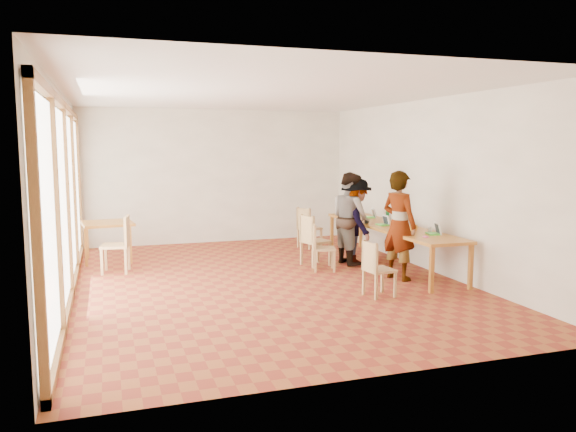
# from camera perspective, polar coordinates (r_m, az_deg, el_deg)

# --- Properties ---
(ground) EXTENTS (8.00, 8.00, 0.00)m
(ground) POSITION_cam_1_polar(r_m,az_deg,el_deg) (9.19, -2.38, -6.62)
(ground) COLOR brown
(ground) RESTS_ON ground
(wall_back) EXTENTS (6.00, 0.10, 3.00)m
(wall_back) POSITION_cam_1_polar(r_m,az_deg,el_deg) (12.84, -7.24, 4.01)
(wall_back) COLOR #F0E6CF
(wall_back) RESTS_ON ground
(wall_front) EXTENTS (6.00, 0.10, 3.00)m
(wall_front) POSITION_cam_1_polar(r_m,az_deg,el_deg) (5.23, 9.41, -0.46)
(wall_front) COLOR #F0E6CF
(wall_front) RESTS_ON ground
(wall_right) EXTENTS (0.10, 8.00, 3.00)m
(wall_right) POSITION_cam_1_polar(r_m,az_deg,el_deg) (10.17, 14.09, 3.06)
(wall_right) COLOR #F0E6CF
(wall_right) RESTS_ON ground
(window_wall) EXTENTS (0.10, 8.00, 3.00)m
(window_wall) POSITION_cam_1_polar(r_m,az_deg,el_deg) (8.65, -21.70, 2.09)
(window_wall) COLOR white
(window_wall) RESTS_ON ground
(ceiling) EXTENTS (6.00, 8.00, 0.04)m
(ceiling) POSITION_cam_1_polar(r_m,az_deg,el_deg) (8.97, -2.49, 12.48)
(ceiling) COLOR white
(ceiling) RESTS_ON wall_back
(communal_table) EXTENTS (0.80, 4.00, 0.75)m
(communal_table) POSITION_cam_1_polar(r_m,az_deg,el_deg) (10.39, 10.32, -1.18)
(communal_table) COLOR #A46B24
(communal_table) RESTS_ON ground
(side_table) EXTENTS (0.90, 0.90, 0.75)m
(side_table) POSITION_cam_1_polar(r_m,az_deg,el_deg) (11.19, -17.85, -1.00)
(side_table) COLOR #A46B24
(side_table) RESTS_ON ground
(chair_near) EXTENTS (0.42, 0.42, 0.43)m
(chair_near) POSITION_cam_1_polar(r_m,az_deg,el_deg) (8.24, 8.79, -4.74)
(chair_near) COLOR tan
(chair_near) RESTS_ON ground
(chair_mid) EXTENTS (0.54, 0.54, 0.50)m
(chair_mid) POSITION_cam_1_polar(r_m,az_deg,el_deg) (10.22, 2.38, -1.93)
(chair_mid) COLOR tan
(chair_mid) RESTS_ON ground
(chair_far) EXTENTS (0.47, 0.47, 0.44)m
(chair_far) POSITION_cam_1_polar(r_m,az_deg,el_deg) (9.86, 3.17, -2.69)
(chair_far) COLOR tan
(chair_far) RESTS_ON ground
(chair_empty) EXTENTS (0.54, 0.54, 0.47)m
(chair_empty) POSITION_cam_1_polar(r_m,az_deg,el_deg) (12.03, 1.90, -0.75)
(chair_empty) COLOR tan
(chair_empty) RESTS_ON ground
(chair_spare) EXTENTS (0.53, 0.53, 0.52)m
(chair_spare) POSITION_cam_1_polar(r_m,az_deg,el_deg) (10.12, -16.59, -2.16)
(chair_spare) COLOR tan
(chair_spare) RESTS_ON ground
(person_near) EXTENTS (0.63, 0.76, 1.79)m
(person_near) POSITION_cam_1_polar(r_m,az_deg,el_deg) (9.34, 11.22, -0.94)
(person_near) COLOR gray
(person_near) RESTS_ON ground
(person_mid) EXTENTS (0.71, 0.88, 1.71)m
(person_mid) POSITION_cam_1_polar(r_m,az_deg,el_deg) (10.48, 6.38, -0.20)
(person_mid) COLOR gray
(person_mid) RESTS_ON ground
(person_far) EXTENTS (0.67, 1.08, 1.61)m
(person_far) POSITION_cam_1_polar(r_m,az_deg,el_deg) (10.51, 6.92, -0.47)
(person_far) COLOR gray
(person_far) RESTS_ON ground
(laptop_near) EXTENTS (0.25, 0.27, 0.20)m
(laptop_near) POSITION_cam_1_polar(r_m,az_deg,el_deg) (9.45, 14.73, -1.49)
(laptop_near) COLOR #53DB42
(laptop_near) RESTS_ON communal_table
(laptop_mid) EXTENTS (0.20, 0.23, 0.19)m
(laptop_mid) POSITION_cam_1_polar(r_m,az_deg,el_deg) (10.35, 9.74, -0.65)
(laptop_mid) COLOR #53DB42
(laptop_mid) RESTS_ON communal_table
(laptop_far) EXTENTS (0.25, 0.26, 0.19)m
(laptop_far) POSITION_cam_1_polar(r_m,az_deg,el_deg) (11.40, 8.51, 0.09)
(laptop_far) COLOR #53DB42
(laptop_far) RESTS_ON communal_table
(yellow_mug) EXTENTS (0.18, 0.18, 0.11)m
(yellow_mug) POSITION_cam_1_polar(r_m,az_deg,el_deg) (9.70, 12.64, -1.22)
(yellow_mug) COLOR #F8A120
(yellow_mug) RESTS_ON communal_table
(green_bottle) EXTENTS (0.07, 0.07, 0.28)m
(green_bottle) POSITION_cam_1_polar(r_m,az_deg,el_deg) (11.04, 10.08, 0.28)
(green_bottle) COLOR #177F38
(green_bottle) RESTS_ON communal_table
(clear_glass) EXTENTS (0.07, 0.07, 0.09)m
(clear_glass) POSITION_cam_1_polar(r_m,az_deg,el_deg) (9.67, 14.25, -1.35)
(clear_glass) COLOR silver
(clear_glass) RESTS_ON communal_table
(condiment_cup) EXTENTS (0.08, 0.08, 0.06)m
(condiment_cup) POSITION_cam_1_polar(r_m,az_deg,el_deg) (10.09, 12.36, -1.04)
(condiment_cup) COLOR white
(condiment_cup) RESTS_ON communal_table
(pink_phone) EXTENTS (0.05, 0.10, 0.01)m
(pink_phone) POSITION_cam_1_polar(r_m,az_deg,el_deg) (9.13, 13.82, -2.06)
(pink_phone) COLOR #E53C93
(pink_phone) RESTS_ON communal_table
(black_pouch) EXTENTS (0.16, 0.26, 0.09)m
(black_pouch) POSITION_cam_1_polar(r_m,az_deg,el_deg) (10.25, 11.14, -0.79)
(black_pouch) COLOR black
(black_pouch) RESTS_ON communal_table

